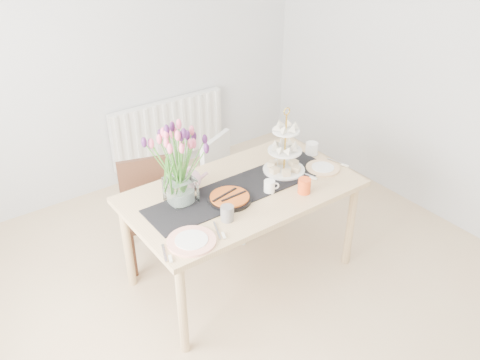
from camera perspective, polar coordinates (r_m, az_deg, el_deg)
room_shell at (r=2.81m, az=3.74°, el=3.29°), size 4.50×4.50×4.50m
radiator at (r=5.08m, az=-8.01°, el=5.66°), size 1.20×0.08×0.60m
dining_table at (r=3.54m, az=0.25°, el=-2.08°), size 1.60×0.90×0.75m
chair_brown at (r=3.94m, az=-10.24°, el=-2.61°), size 0.49×0.49×0.79m
chair_white at (r=4.18m, az=-1.47°, el=0.24°), size 0.53×0.53×0.81m
table_runner at (r=3.49m, az=0.25°, el=-0.98°), size 1.40×0.35×0.01m
tulip_vase at (r=3.21m, az=-6.98°, el=2.84°), size 0.64×0.64×0.55m
cake_stand at (r=3.66m, az=5.02°, el=2.72°), size 0.31×0.31×0.45m
teapot at (r=3.47m, az=-5.67°, el=0.05°), size 0.31×0.28×0.17m
cream_jug at (r=3.95m, az=8.05°, el=3.51°), size 0.12×0.12×0.10m
tart_tin at (r=3.37m, az=-1.17°, el=-2.08°), size 0.29×0.29×0.04m
mug_grey at (r=3.17m, az=-1.44°, el=-3.76°), size 0.11×0.11×0.10m
mug_white at (r=3.45m, az=3.32°, el=-0.74°), size 0.10×0.10×0.09m
mug_orange at (r=3.46m, az=7.24°, el=-0.66°), size 0.12×0.12×0.10m
plate_left at (r=3.02m, az=-5.47°, el=-6.83°), size 0.38×0.38×0.02m
plate_right at (r=3.78m, az=9.27°, el=1.33°), size 0.31×0.31×0.01m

